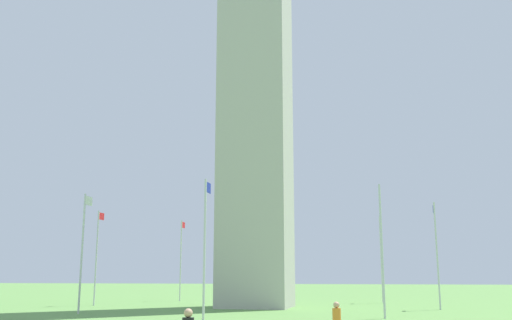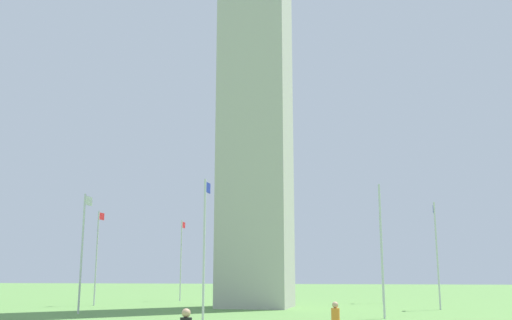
{
  "view_description": "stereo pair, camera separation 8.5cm",
  "coord_description": "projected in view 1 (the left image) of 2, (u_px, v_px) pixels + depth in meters",
  "views": [
    {
      "loc": [
        -47.46,
        -10.17,
        2.62
      ],
      "look_at": [
        0.0,
        0.0,
        12.49
      ],
      "focal_mm": 39.88,
      "sensor_mm": 36.0,
      "label": 1
    },
    {
      "loc": [
        -47.45,
        -10.26,
        2.62
      ],
      "look_at": [
        0.0,
        0.0,
        12.49
      ],
      "focal_mm": 39.88,
      "sensor_mm": 36.0,
      "label": 2
    }
  ],
  "objects": [
    {
      "name": "flagpole_nw",
      "position": [
        381.0,
        255.0,
        55.82
      ],
      "size": [
        1.12,
        0.14,
        8.39
      ],
      "color": "silver",
      "rests_on": "ground"
    },
    {
      "name": "ground_plane",
      "position": [
        256.0,
        308.0,
        47.05
      ],
      "size": [
        260.0,
        260.0,
        0.0
      ],
      "primitive_type": "plane",
      "color": "#609347"
    },
    {
      "name": "obelisk_monument",
      "position": [
        256.0,
        14.0,
        52.27
      ],
      "size": [
        5.77,
        5.77,
        52.44
      ],
      "color": "#B7B2A8",
      "rests_on": "ground"
    },
    {
      "name": "flagpole_e",
      "position": [
        97.0,
        253.0,
        51.03
      ],
      "size": [
        1.12,
        0.14,
        8.39
      ],
      "color": "silver",
      "rests_on": "ground"
    },
    {
      "name": "flagpole_se",
      "position": [
        83.0,
        247.0,
        40.21
      ],
      "size": [
        1.12,
        0.14,
        8.39
      ],
      "color": "silver",
      "rests_on": "ground"
    },
    {
      "name": "flagpole_sw",
      "position": [
        382.0,
        244.0,
        35.96
      ],
      "size": [
        1.12,
        0.14,
        8.39
      ],
      "color": "silver",
      "rests_on": "ground"
    },
    {
      "name": "flagpole_w",
      "position": [
        437.0,
        250.0,
        45.0
      ],
      "size": [
        1.12,
        0.14,
        8.39
      ],
      "color": "silver",
      "rests_on": "ground"
    },
    {
      "name": "flagpole_n",
      "position": [
        284.0,
        257.0,
        62.06
      ],
      "size": [
        1.12,
        0.14,
        8.39
      ],
      "color": "silver",
      "rests_on": "ground"
    },
    {
      "name": "flagpole_s",
      "position": [
        205.0,
        242.0,
        33.97
      ],
      "size": [
        1.12,
        0.14,
        8.39
      ],
      "color": "silver",
      "rests_on": "ground"
    },
    {
      "name": "flagpole_ne",
      "position": [
        181.0,
        256.0,
        60.07
      ],
      "size": [
        1.12,
        0.14,
        8.39
      ],
      "color": "silver",
      "rests_on": "ground"
    }
  ]
}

